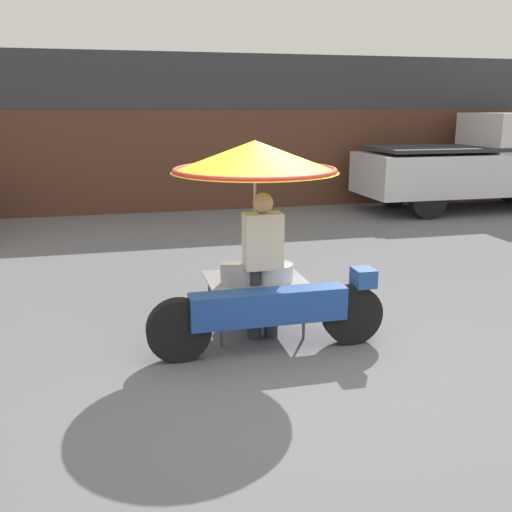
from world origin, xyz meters
TOP-DOWN VIEW (x-y plane):
  - ground_plane at (0.00, 0.00)m, footprint 36.00×36.00m
  - shopfront_building at (0.00, 9.25)m, footprint 28.00×2.06m
  - vendor_motorcycle_cart at (-0.33, 0.78)m, footprint 2.33×1.67m
  - vendor_person at (-0.31, 0.65)m, footprint 0.38×0.22m
  - pickup_truck at (6.48, 6.86)m, footprint 5.42×1.86m

SIDE VIEW (x-z plane):
  - ground_plane at x=0.00m, z-range 0.00..0.00m
  - vendor_person at x=-0.31m, z-range 0.08..1.59m
  - pickup_truck at x=6.48m, z-range -0.05..2.13m
  - vendor_motorcycle_cart at x=-0.33m, z-range 0.47..2.47m
  - shopfront_building at x=0.00m, z-range -0.01..3.45m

